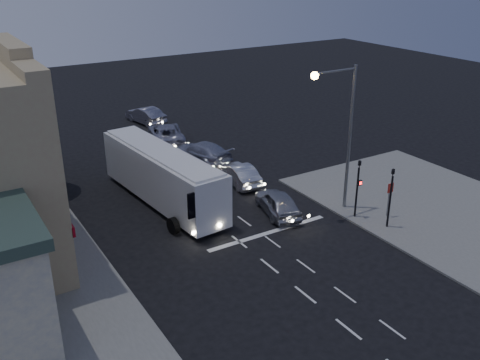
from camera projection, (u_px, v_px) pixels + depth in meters
ground at (259, 257)px, 28.55m from camera, size 120.00×120.00×0.00m
sidewalk_near at (478, 226)px, 31.70m from camera, size 12.00×24.00×0.12m
road_markings at (246, 227)px, 31.77m from camera, size 8.00×30.55×0.01m
tour_bus at (162, 175)px, 34.14m from camera, size 3.53×12.09×3.66m
car_suv at (278, 202)px, 33.15m from camera, size 2.81×4.74×1.51m
car_sedan_a at (239, 174)px, 37.58m from camera, size 2.03×4.57×1.46m
car_sedan_b at (202, 152)px, 41.53m from camera, size 3.44×5.90×1.61m
car_sedan_c at (166, 133)px, 45.91m from camera, size 4.30×6.40×1.63m
car_extra at (146, 115)px, 51.19m from camera, size 2.59×5.03×1.58m
traffic_signal_main at (358, 182)px, 31.91m from camera, size 0.25×0.35×4.10m
traffic_signal_side at (391, 191)px, 30.70m from camera, size 0.18×0.15×4.10m
regulatory_sign at (389, 194)px, 32.26m from camera, size 0.45×0.12×2.20m
streetlight at (343, 123)px, 31.62m from camera, size 3.32×0.44×9.00m
street_tree at (26, 130)px, 34.61m from camera, size 4.00×4.00×6.20m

